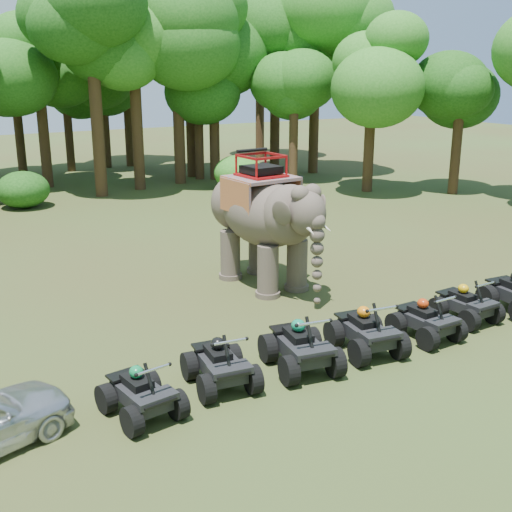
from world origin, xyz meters
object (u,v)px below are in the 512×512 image
Objects in this scene: atv_5 at (467,299)px; atv_2 at (301,340)px; atv_0 at (141,387)px; atv_3 at (367,325)px; atv_1 at (220,358)px; elephant at (263,220)px; atv_4 at (427,315)px.

atv_2 is at bearing 179.73° from atv_5.
atv_0 is 5.57m from atv_3.
atv_0 is 1.88m from atv_1.
atv_1 is 0.93× the size of atv_2.
atv_2 is (1.90, -0.19, 0.05)m from atv_1.
atv_5 is at bearing 11.20° from atv_3.
atv_3 is (1.81, -0.04, -0.02)m from atv_2.
atv_1 is 1.07× the size of atv_5.
atv_5 is at bearing 6.38° from atv_1.
atv_5 is at bearing -6.64° from atv_0.
atv_0 is at bearing -141.69° from elephant.
atv_4 is at bearing 4.45° from atv_3.
atv_2 reaches higher than atv_3.
elephant reaches higher than atv_4.
atv_3 is at bearing -7.65° from atv_0.
atv_4 is at bearing -8.67° from atv_0.
atv_2 is at bearing 1.00° from atv_1.
atv_2 reaches higher than atv_4.
atv_3 is at bearing -178.70° from atv_5.
atv_3 reaches higher than atv_1.
atv_1 reaches higher than atv_4.
atv_0 is 9.12m from atv_5.
atv_3 is 3.55m from atv_5.
atv_2 is 1.81m from atv_3.
atv_0 is 0.89× the size of atv_2.
atv_4 is at bearing 6.88° from atv_2.
elephant is 6.02m from atv_2.
atv_2 is 5.36m from atv_5.
elephant is 2.81× the size of atv_1.
atv_1 is 7.25m from atv_5.
atv_2 is 3.61m from atv_4.
elephant is at bearing 76.84° from atv_2.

